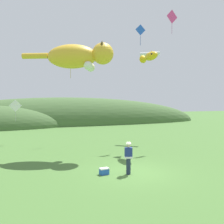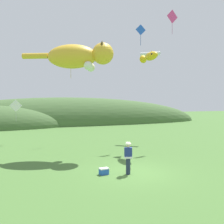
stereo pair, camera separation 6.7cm
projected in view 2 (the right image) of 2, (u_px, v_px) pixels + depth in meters
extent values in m
plane|color=#477033|center=(134.00, 173.00, 13.98)|extent=(120.00, 120.00, 0.00)
ellipsoid|color=#426033|center=(66.00, 124.00, 41.93)|extent=(49.13, 10.12, 8.91)
cylinder|color=#232D47|center=(128.00, 166.00, 13.68)|extent=(0.24, 0.24, 0.88)
cube|color=navy|center=(128.00, 153.00, 13.64)|extent=(0.44, 0.31, 0.60)
cube|color=white|center=(128.00, 157.00, 13.65)|extent=(0.46, 0.34, 0.10)
sphere|color=beige|center=(128.00, 146.00, 13.62)|extent=(0.20, 0.20, 0.20)
cylinder|color=silver|center=(128.00, 144.00, 13.62)|extent=(0.30, 0.30, 0.09)
cylinder|color=silver|center=(128.00, 143.00, 13.61)|extent=(0.20, 0.20, 0.07)
cylinder|color=olive|center=(128.00, 168.00, 14.35)|extent=(0.13, 0.21, 0.21)
cylinder|color=brown|center=(127.00, 168.00, 14.33)|extent=(0.02, 0.28, 0.28)
cylinder|color=brown|center=(130.00, 168.00, 14.37)|extent=(0.02, 0.28, 0.28)
cube|color=blue|center=(104.00, 172.00, 13.64)|extent=(0.53, 0.40, 0.30)
cube|color=white|center=(104.00, 169.00, 13.63)|extent=(0.54, 0.41, 0.06)
ellipsoid|color=gold|center=(72.00, 57.00, 18.38)|extent=(4.15, 3.21, 1.76)
ellipsoid|color=white|center=(75.00, 61.00, 18.38)|extent=(2.62, 1.91, 0.97)
sphere|color=gold|center=(103.00, 54.00, 18.17)|extent=(1.58, 1.58, 1.58)
cone|color=#503E10|center=(104.00, 47.00, 18.57)|extent=(0.74, 0.74, 0.53)
cone|color=#503E10|center=(102.00, 44.00, 17.71)|extent=(0.74, 0.74, 0.53)
sphere|color=white|center=(91.00, 67.00, 18.83)|extent=(0.63, 0.63, 0.63)
sphere|color=white|center=(88.00, 66.00, 17.77)|extent=(0.63, 0.63, 0.63)
cylinder|color=gold|center=(35.00, 56.00, 18.62)|extent=(1.94, 1.14, 0.42)
ellipsoid|color=gold|center=(151.00, 56.00, 19.32)|extent=(0.72, 1.84, 0.65)
cone|color=gold|center=(145.00, 59.00, 20.49)|extent=(0.66, 0.60, 0.65)
cone|color=gold|center=(151.00, 52.00, 19.26)|extent=(0.31, 0.31, 0.30)
sphere|color=black|center=(152.00, 54.00, 18.68)|extent=(0.15, 0.15, 0.15)
cylinder|color=white|center=(150.00, 54.00, 25.38)|extent=(1.81, 1.47, 0.36)
torus|color=white|center=(160.00, 53.00, 25.06)|extent=(0.31, 0.39, 0.44)
cube|color=yellow|center=(71.00, 63.00, 23.77)|extent=(0.97, 0.57, 1.11)
cylinder|color=black|center=(71.00, 63.00, 23.78)|extent=(0.65, 0.38, 0.02)
cube|color=#A98511|center=(71.00, 74.00, 23.82)|extent=(0.03, 0.02, 0.90)
cube|color=#E53F8C|center=(172.00, 17.00, 22.23)|extent=(1.22, 0.24, 1.23)
cylinder|color=black|center=(172.00, 17.00, 22.24)|extent=(0.82, 0.17, 0.02)
cube|color=#A02C62|center=(172.00, 29.00, 22.29)|extent=(0.03, 0.01, 0.90)
cube|color=blue|center=(141.00, 30.00, 22.14)|extent=(0.96, 0.04, 0.96)
cylinder|color=black|center=(141.00, 30.00, 22.15)|extent=(0.65, 0.03, 0.02)
cube|color=#1A3E97|center=(141.00, 40.00, 22.19)|extent=(0.03, 0.01, 0.90)
cube|color=white|center=(16.00, 106.00, 23.19)|extent=(1.13, 0.26, 1.15)
cylinder|color=black|center=(16.00, 106.00, 23.20)|extent=(0.76, 0.18, 0.02)
cube|color=#A9A9A9|center=(16.00, 117.00, 23.24)|extent=(0.03, 0.01, 0.90)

